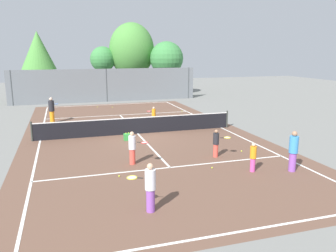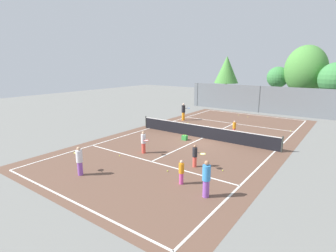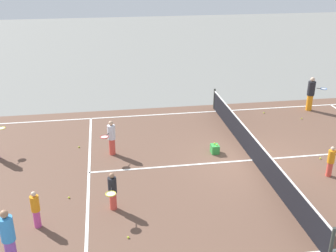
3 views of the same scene
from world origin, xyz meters
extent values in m
plane|color=slate|center=(0.00, 0.00, 0.00)|extent=(80.00, 80.00, 0.00)
cube|color=brown|center=(0.00, 0.00, 0.00)|extent=(13.00, 25.00, 0.00)
cube|color=white|center=(-5.50, 0.00, 0.01)|extent=(0.10, 24.00, 0.01)
cube|color=white|center=(5.50, 0.00, 0.01)|extent=(0.10, 24.00, 0.01)
cube|color=white|center=(0.00, -12.00, 0.01)|extent=(11.00, 0.10, 0.01)
cube|color=white|center=(0.00, 12.00, 0.01)|extent=(11.00, 0.10, 0.01)
cube|color=white|center=(0.00, -6.40, 0.01)|extent=(11.00, 0.10, 0.01)
cube|color=white|center=(0.00, 6.40, 0.01)|extent=(11.00, 0.10, 0.01)
cube|color=white|center=(0.00, 0.00, 0.01)|extent=(0.10, 12.80, 0.01)
cylinder|color=#333833|center=(-5.90, 0.00, 0.55)|extent=(0.10, 0.10, 1.10)
cylinder|color=#333833|center=(5.90, 0.00, 0.55)|extent=(0.10, 0.10, 1.10)
cube|color=black|center=(0.00, 0.00, 0.47)|extent=(11.80, 0.03, 0.95)
cube|color=white|center=(0.00, 0.00, 0.97)|extent=(11.80, 0.04, 0.05)
cube|color=slate|center=(0.00, 14.00, 1.60)|extent=(18.00, 0.06, 3.20)
cylinder|color=#3F4447|center=(-8.50, 14.00, 1.60)|extent=(0.12, 0.12, 3.20)
cylinder|color=#3F4447|center=(0.00, 14.00, 1.60)|extent=(0.12, 0.12, 3.20)
cylinder|color=brown|center=(0.42, 19.93, 1.47)|extent=(0.33, 0.33, 2.93)
sphere|color=#3D8442|center=(0.42, 19.93, 3.99)|extent=(2.82, 2.82, 2.82)
cylinder|color=brown|center=(-6.27, 18.33, 1.52)|extent=(0.36, 0.36, 3.04)
cone|color=#4C8E3D|center=(-6.27, 18.33, 4.95)|extent=(3.43, 3.43, 3.81)
cylinder|color=brown|center=(7.24, 17.69, 1.34)|extent=(0.41, 0.41, 2.68)
sphere|color=#3D8442|center=(7.24, 17.69, 4.08)|extent=(3.73, 3.73, 3.73)
cylinder|color=brown|center=(3.73, 19.84, 1.34)|extent=(0.38, 0.38, 2.69)
ellipsoid|color=#4C8E3D|center=(3.73, 19.84, 4.99)|extent=(5.11, 4.98, 6.13)
cylinder|color=orange|center=(-4.94, 4.83, 0.41)|extent=(0.30, 0.30, 0.83)
cylinder|color=#232328|center=(-4.94, 4.83, 1.19)|extent=(0.38, 0.38, 0.72)
sphere|color=beige|center=(-4.94, 4.83, 1.66)|extent=(0.22, 0.22, 0.22)
cylinder|color=black|center=(-4.77, 5.13, 1.23)|extent=(0.12, 0.19, 0.03)
torus|color=blue|center=(-4.65, 5.35, 1.23)|extent=(0.45, 0.45, 0.03)
cylinder|color=silver|center=(-4.65, 5.35, 1.23)|extent=(0.37, 0.37, 0.00)
cylinder|color=#E54C3F|center=(-1.42, -5.47, 0.34)|extent=(0.25, 0.25, 0.68)
cylinder|color=silver|center=(-1.42, -5.47, 0.98)|extent=(0.31, 0.31, 0.60)
sphere|color=tan|center=(-1.42, -5.47, 1.37)|extent=(0.18, 0.18, 0.18)
cylinder|color=black|center=(-1.16, -5.63, 1.01)|extent=(0.19, 0.13, 0.03)
torus|color=red|center=(-0.94, -5.75, 1.01)|extent=(0.45, 0.45, 0.03)
cylinder|color=silver|center=(-0.94, -5.75, 1.01)|extent=(0.38, 0.38, 0.00)
cylinder|color=purple|center=(4.66, -8.30, 0.39)|extent=(0.29, 0.29, 0.79)
cylinder|color=#388CD8|center=(4.66, -8.30, 1.13)|extent=(0.36, 0.36, 0.69)
sphere|color=#A37556|center=(4.66, -8.30, 1.58)|extent=(0.21, 0.21, 0.21)
cylinder|color=purple|center=(-1.79, -10.09, 0.36)|extent=(0.27, 0.27, 0.73)
cylinder|color=silver|center=(-1.79, -10.09, 1.04)|extent=(0.33, 0.33, 0.63)
sphere|color=tan|center=(-1.79, -10.09, 1.46)|extent=(0.20, 0.20, 0.20)
cylinder|color=black|center=(-2.08, -9.96, 1.07)|extent=(0.19, 0.11, 0.03)
torus|color=yellow|center=(-2.31, -9.85, 1.07)|extent=(0.44, 0.44, 0.03)
cylinder|color=silver|center=(-2.31, -9.85, 1.07)|extent=(0.37, 0.37, 0.00)
cylinder|color=#D14799|center=(3.09, -7.85, 0.28)|extent=(0.21, 0.21, 0.57)
cylinder|color=orange|center=(3.09, -7.85, 0.82)|extent=(0.26, 0.26, 0.50)
sphere|color=beige|center=(3.09, -7.85, 1.14)|extent=(0.15, 0.15, 0.15)
cylinder|color=#E54C3F|center=(2.50, -5.57, 0.30)|extent=(0.22, 0.22, 0.61)
cylinder|color=#232328|center=(2.50, -5.57, 0.87)|extent=(0.28, 0.28, 0.53)
sphere|color=#A37556|center=(2.50, -5.57, 1.22)|extent=(0.16, 0.16, 0.16)
cylinder|color=black|center=(2.79, -5.61, 0.90)|extent=(0.20, 0.05, 0.03)
torus|color=yellow|center=(3.04, -5.63, 0.90)|extent=(0.37, 0.37, 0.03)
cylinder|color=silver|center=(3.04, -5.63, 0.90)|extent=(0.31, 0.31, 0.00)
cylinder|color=#E54C3F|center=(1.63, 2.34, 0.28)|extent=(0.20, 0.20, 0.56)
cylinder|color=orange|center=(1.63, 2.34, 0.80)|extent=(0.26, 0.26, 0.49)
sphere|color=beige|center=(1.63, 2.34, 1.12)|extent=(0.15, 0.15, 0.15)
cylinder|color=black|center=(1.52, 2.60, 0.83)|extent=(0.10, 0.20, 0.03)
torus|color=red|center=(1.43, 2.83, 0.83)|extent=(0.43, 0.43, 0.03)
cylinder|color=silver|center=(1.43, 2.83, 0.83)|extent=(0.36, 0.36, 0.00)
cube|color=green|center=(-0.87, -1.31, 0.18)|extent=(0.39, 0.31, 0.36)
sphere|color=#CCE533|center=(-0.95, -1.31, 0.39)|extent=(0.07, 0.07, 0.07)
sphere|color=#CCE533|center=(-0.79, -1.27, 0.39)|extent=(0.07, 0.07, 0.07)
sphere|color=#CCE533|center=(0.33, 2.72, 0.03)|extent=(0.07, 0.07, 0.07)
sphere|color=#CCE533|center=(-3.79, 3.91, 0.03)|extent=(0.07, 0.07, 0.07)
sphere|color=#CCE533|center=(1.66, -7.03, 0.03)|extent=(0.07, 0.07, 0.07)
sphere|color=#CCE533|center=(5.15, 6.52, 0.03)|extent=(0.07, 0.07, 0.07)
sphere|color=#CCE533|center=(-0.01, 10.33, 0.03)|extent=(0.07, 0.07, 0.07)
sphere|color=#CCE533|center=(-1.27, 10.76, 0.03)|extent=(0.07, 0.07, 0.07)
sphere|color=#CCE533|center=(4.08, -5.21, 0.03)|extent=(0.07, 0.07, 0.07)
sphere|color=#CCE533|center=(-2.24, -6.85, 0.03)|extent=(0.07, 0.07, 0.07)
sphere|color=#CCE533|center=(-4.86, 2.36, 0.03)|extent=(0.07, 0.07, 0.07)
camera|label=1|loc=(-4.16, -19.51, 4.81)|focal=36.49mm
camera|label=2|loc=(9.50, -17.80, 5.69)|focal=28.04mm
camera|label=3|loc=(13.82, -5.60, 7.63)|focal=44.05mm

